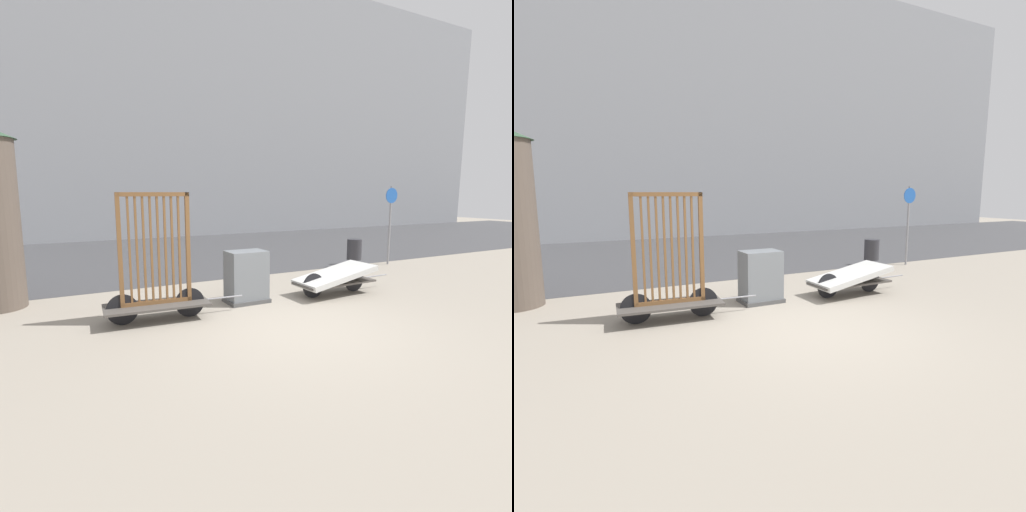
% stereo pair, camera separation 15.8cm
% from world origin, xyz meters
% --- Properties ---
extents(ground_plane, '(60.00, 60.00, 0.00)m').
position_xyz_m(ground_plane, '(0.00, 0.00, 0.00)').
color(ground_plane, gray).
extents(road_strip, '(56.00, 10.34, 0.01)m').
position_xyz_m(road_strip, '(0.00, 9.28, 0.00)').
color(road_strip, '#424244').
rests_on(road_strip, ground_plane).
extents(building_facade, '(48.00, 4.00, 13.55)m').
position_xyz_m(building_facade, '(0.00, 16.45, 6.77)').
color(building_facade, gray).
rests_on(building_facade, ground_plane).
extents(bike_cart_with_bedframe, '(2.51, 0.86, 2.23)m').
position_xyz_m(bike_cart_with_bedframe, '(-1.95, 1.55, 0.71)').
color(bike_cart_with_bedframe, '#4C4742').
rests_on(bike_cart_with_bedframe, ground_plane).
extents(bike_cart_with_mattress, '(2.50, 0.93, 0.64)m').
position_xyz_m(bike_cart_with_mattress, '(1.96, 1.55, 0.39)').
color(bike_cart_with_mattress, '#4C4742').
rests_on(bike_cart_with_mattress, ground_plane).
extents(utility_cabinet, '(0.85, 0.60, 1.06)m').
position_xyz_m(utility_cabinet, '(-0.04, 1.90, 0.49)').
color(utility_cabinet, '#4C4C4C').
rests_on(utility_cabinet, ground_plane).
extents(trash_bin, '(0.43, 0.43, 0.86)m').
position_xyz_m(trash_bin, '(4.45, 3.76, 0.56)').
color(trash_bin, gray).
rests_on(trash_bin, ground_plane).
extents(sign_post, '(0.46, 0.06, 2.41)m').
position_xyz_m(sign_post, '(5.84, 3.75, 1.51)').
color(sign_post, gray).
rests_on(sign_post, ground_plane).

